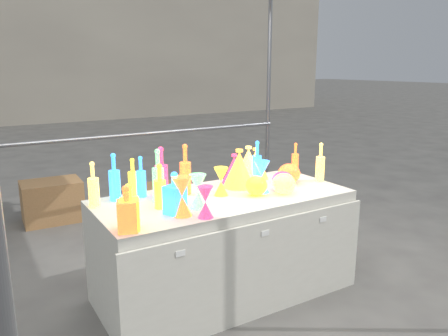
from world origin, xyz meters
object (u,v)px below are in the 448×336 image
bottle_0 (133,177)px  lampshade_0 (239,168)px  hourglass_0 (182,196)px  globe_0 (256,187)px  cardboard_box_closed (52,201)px  display_table (225,245)px  decanter_0 (129,207)px

bottle_0 → lampshade_0: lampshade_0 is taller
hourglass_0 → globe_0: 0.65m
lampshade_0 → cardboard_box_closed: bearing=97.4°
display_table → globe_0: 0.49m
hourglass_0 → lampshade_0: bearing=29.3°
bottle_0 → lampshade_0: (0.76, -0.21, 0.01)m
decanter_0 → lampshade_0: lampshade_0 is taller
decanter_0 → hourglass_0: size_ratio=1.09×
bottle_0 → hourglass_0: bottle_0 is taller
hourglass_0 → display_table: bearing=26.8°
display_table → globe_0: globe_0 is taller
decanter_0 → cardboard_box_closed: bearing=109.7°
display_table → decanter_0: (-0.79, -0.28, 0.51)m
display_table → cardboard_box_closed: bearing=109.0°
cardboard_box_closed → lampshade_0: 2.47m
display_table → cardboard_box_closed: 2.43m
cardboard_box_closed → globe_0: globe_0 is taller
decanter_0 → globe_0: (0.99, 0.17, -0.07)m
decanter_0 → hourglass_0: bearing=28.8°
cardboard_box_closed → lampshade_0: size_ratio=2.09×
hourglass_0 → cardboard_box_closed: bearing=97.9°
globe_0 → lampshade_0: (0.02, 0.25, 0.08)m
hourglass_0 → globe_0: size_ratio=1.57×
cardboard_box_closed → globe_0: size_ratio=3.89×
decanter_0 → globe_0: 1.01m
display_table → hourglass_0: hourglass_0 is taller
globe_0 → lampshade_0: size_ratio=0.54×
globe_0 → cardboard_box_closed: bearing=112.4°
bottle_0 → decanter_0: bearing=-111.3°
decanter_0 → lampshade_0: 1.09m
bottle_0 → lampshade_0: size_ratio=0.92×
lampshade_0 → bottle_0: bearing=146.6°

